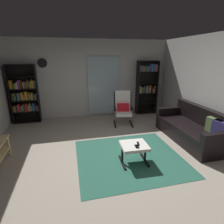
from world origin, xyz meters
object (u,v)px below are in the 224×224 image
(ottoman, at_px, (134,148))
(tv_remote, at_px, (138,144))
(lounge_armchair, at_px, (123,107))
(cell_phone, at_px, (137,146))
(bookshelf_near_sofa, at_px, (147,84))
(leather_sofa, at_px, (193,129))
(wall_clock, at_px, (42,63))
(bookshelf_near_tv, at_px, (24,95))

(ottoman, bearing_deg, tv_remote, -4.69)
(lounge_armchair, relative_size, cell_phone, 7.30)
(ottoman, relative_size, cell_phone, 3.86)
(bookshelf_near_sofa, height_order, cell_phone, bookshelf_near_sofa)
(leather_sofa, bearing_deg, cell_phone, -158.24)
(wall_clock, bearing_deg, bookshelf_near_tv, -167.73)
(bookshelf_near_sofa, distance_m, wall_clock, 3.59)
(leather_sofa, distance_m, cell_phone, 1.92)
(bookshelf_near_sofa, height_order, lounge_armchair, bookshelf_near_sofa)
(leather_sofa, distance_m, lounge_armchair, 2.09)
(bookshelf_near_tv, relative_size, wall_clock, 6.31)
(tv_remote, bearing_deg, bookshelf_near_tv, 145.32)
(lounge_armchair, height_order, wall_clock, wall_clock)
(cell_phone, bearing_deg, wall_clock, 127.22)
(tv_remote, xyz_separation_m, cell_phone, (-0.06, -0.09, -0.00))
(bookshelf_near_sofa, height_order, wall_clock, wall_clock)
(bookshelf_near_sofa, distance_m, cell_phone, 3.55)
(bookshelf_near_tv, bearing_deg, leather_sofa, -28.82)
(bookshelf_near_tv, xyz_separation_m, bookshelf_near_sofa, (4.12, 0.02, 0.19))
(bookshelf_near_tv, relative_size, tv_remote, 12.71)
(ottoman, height_order, wall_clock, wall_clock)
(tv_remote, relative_size, cell_phone, 1.03)
(lounge_armchair, bearing_deg, tv_remote, -98.91)
(bookshelf_near_sofa, distance_m, leather_sofa, 2.55)
(tv_remote, bearing_deg, lounge_armchair, 95.20)
(ottoman, bearing_deg, leather_sofa, 18.77)
(bookshelf_near_sofa, height_order, tv_remote, bookshelf_near_sofa)
(ottoman, xyz_separation_m, cell_phone, (0.02, -0.10, 0.08))
(bookshelf_near_tv, height_order, cell_phone, bookshelf_near_tv)
(ottoman, distance_m, wall_clock, 3.99)
(bookshelf_near_sofa, relative_size, tv_remote, 13.22)
(bookshelf_near_sofa, relative_size, wall_clock, 6.56)
(bookshelf_near_tv, bearing_deg, ottoman, -49.57)
(lounge_armchair, relative_size, wall_clock, 3.53)
(bookshelf_near_sofa, xyz_separation_m, leather_sofa, (0.24, -2.42, -0.77))
(bookshelf_near_sofa, relative_size, cell_phone, 13.60)
(bookshelf_near_tv, xyz_separation_m, lounge_armchair, (2.98, -0.84, -0.35))
(lounge_armchair, relative_size, ottoman, 1.89)
(cell_phone, bearing_deg, leather_sofa, 27.88)
(bookshelf_near_sofa, bearing_deg, leather_sofa, -84.44)
(bookshelf_near_tv, xyz_separation_m, leather_sofa, (4.36, -2.40, -0.58))
(cell_phone, relative_size, wall_clock, 0.48)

